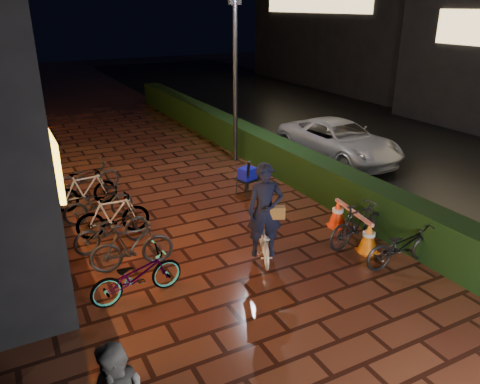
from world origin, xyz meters
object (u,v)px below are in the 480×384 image
cyclist (264,225)px  van (339,140)px  cart_assembly (247,175)px  traffic_barrier (352,224)px

cyclist → van: bearing=39.5°
van → cart_assembly: size_ratio=4.22×
traffic_barrier → cart_assembly: cart_assembly is taller
van → cyclist: size_ratio=2.22×
cyclist → cart_assembly: (1.37, 3.22, -0.21)m
cyclist → cart_assembly: cyclist is taller
cyclist → cart_assembly: size_ratio=1.90×
cyclist → traffic_barrier: size_ratio=1.22×
van → cyclist: 7.20m
van → cart_assembly: (-4.19, -1.36, -0.08)m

